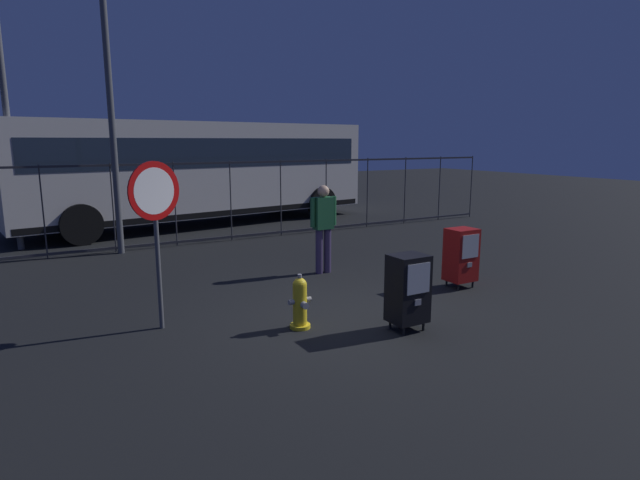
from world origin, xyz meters
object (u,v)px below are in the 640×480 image
fire_hydrant (300,303)px  stop_sign (155,210)px  newspaper_box_primary (461,255)px  street_light_near_left (108,69)px  bus_near (198,167)px  pedestrian (323,224)px  newspaper_box_secondary (408,288)px

fire_hydrant → stop_sign: 2.24m
stop_sign → fire_hydrant: bearing=-29.6°
newspaper_box_primary → fire_hydrant: bearing=-173.3°
stop_sign → street_light_near_left: bearing=86.2°
street_light_near_left → newspaper_box_primary: bearing=-51.8°
bus_near → fire_hydrant: bearing=-107.3°
pedestrian → street_light_near_left: street_light_near_left is taller
street_light_near_left → newspaper_box_secondary: bearing=-70.5°
fire_hydrant → bus_near: bus_near is taller
pedestrian → bus_near: 7.02m
stop_sign → pedestrian: stop_sign is taller
bus_near → street_light_near_left: size_ratio=1.57×
stop_sign → newspaper_box_secondary: bearing=-30.9°
pedestrian → bus_near: (-0.22, 6.98, 0.76)m
fire_hydrant → street_light_near_left: (-1.26, 6.21, 3.62)m
pedestrian → street_light_near_left: 5.72m
stop_sign → bus_near: bearing=69.5°
stop_sign → pedestrian: (3.39, 1.50, -0.65)m
newspaper_box_primary → bus_near: size_ratio=0.09×
bus_near → newspaper_box_primary: bearing=-86.8°
pedestrian → bus_near: bus_near is taller
newspaper_box_primary → bus_near: bearing=101.1°
newspaper_box_primary → street_light_near_left: street_light_near_left is taller
newspaper_box_secondary → street_light_near_left: 8.14m
newspaper_box_secondary → stop_sign: (-2.82, 1.69, 1.03)m
bus_near → stop_sign: bearing=-118.4°
stop_sign → pedestrian: 3.76m
pedestrian → fire_hydrant: bearing=-126.4°
fire_hydrant → newspaper_box_primary: (3.32, 0.39, 0.22)m
fire_hydrant → newspaper_box_secondary: bearing=-32.6°
stop_sign → street_light_near_left: 5.81m
fire_hydrant → pedestrian: bearing=53.6°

